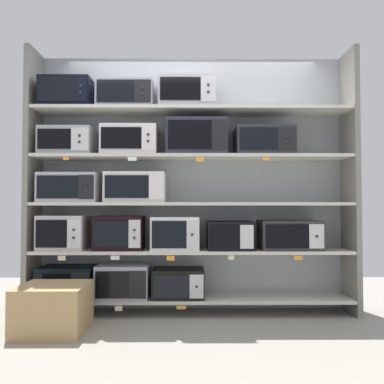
{
  "coord_description": "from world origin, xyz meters",
  "views": [
    {
      "loc": [
        -0.03,
        -3.98,
        1.02
      ],
      "look_at": [
        0.0,
        0.0,
        1.16
      ],
      "focal_mm": 38.71,
      "sensor_mm": 36.0,
      "label": 1
    }
  ],
  "objects": [
    {
      "name": "upright_right",
      "position": [
        1.53,
        0.0,
        1.27
      ],
      "size": [
        0.05,
        0.4,
        2.53
      ],
      "primitive_type": "cube",
      "color": "gray",
      "rests_on": "ground"
    },
    {
      "name": "shelf_3",
      "position": [
        0.0,
        0.0,
        1.49
      ],
      "size": [
        3.0,
        0.4,
        0.03
      ],
      "primitive_type": "cube",
      "color": "beige"
    },
    {
      "name": "price_tag_10",
      "position": [
        0.07,
        -0.21,
        1.45
      ],
      "size": [
        0.07,
        0.0,
        0.04
      ],
      "primitive_type": "cube",
      "color": "orange"
    },
    {
      "name": "price_tag_8",
      "position": [
        -1.15,
        -0.21,
        1.46
      ],
      "size": [
        0.05,
        0.0,
        0.03
      ],
      "primitive_type": "cube",
      "color": "orange"
    },
    {
      "name": "microwave_0",
      "position": [
        -1.18,
        -0.0,
        0.3
      ],
      "size": [
        0.51,
        0.4,
        0.29
      ],
      "color": "black",
      "rests_on": "shelf_0"
    },
    {
      "name": "price_tag_4",
      "position": [
        -0.7,
        -0.21,
        0.55
      ],
      "size": [
        0.08,
        0.0,
        0.04
      ],
      "primitive_type": "cube",
      "color": "white"
    },
    {
      "name": "shelf_2",
      "position": [
        0.0,
        0.0,
        1.04
      ],
      "size": [
        3.0,
        0.4,
        0.03
      ],
      "primitive_type": "cube",
      "color": "beige"
    },
    {
      "name": "microwave_9",
      "position": [
        -0.54,
        -0.0,
        1.2
      ],
      "size": [
        0.57,
        0.34,
        0.29
      ],
      "color": "silver",
      "rests_on": "shelf_2"
    },
    {
      "name": "price_tag_11",
      "position": [
        0.68,
        -0.21,
        1.46
      ],
      "size": [
        0.07,
        0.0,
        0.03
      ],
      "primitive_type": "cube",
      "color": "orange"
    },
    {
      "name": "price_tag_6",
      "position": [
        0.35,
        -0.21,
        0.55
      ],
      "size": [
        0.05,
        0.0,
        0.04
      ],
      "primitive_type": "cube",
      "color": "beige"
    },
    {
      "name": "microwave_12",
      "position": [
        0.04,
        -0.0,
        1.68
      ],
      "size": [
        0.57,
        0.42,
        0.34
      ],
      "color": "#282938",
      "rests_on": "shelf_3"
    },
    {
      "name": "microwave_2",
      "position": [
        -0.13,
        -0.0,
        0.29
      ],
      "size": [
        0.49,
        0.38,
        0.27
      ],
      "color": "black",
      "rests_on": "shelf_0"
    },
    {
      "name": "microwave_14",
      "position": [
        -1.2,
        -0.0,
        2.1
      ],
      "size": [
        0.48,
        0.4,
        0.28
      ],
      "color": "black",
      "rests_on": "shelf_4"
    },
    {
      "name": "microwave_11",
      "position": [
        -0.6,
        -0.0,
        1.65
      ],
      "size": [
        0.53,
        0.4,
        0.28
      ],
      "color": "silver",
      "rests_on": "shelf_3"
    },
    {
      "name": "microwave_10",
      "position": [
        -1.19,
        -0.0,
        1.64
      ],
      "size": [
        0.49,
        0.39,
        0.26
      ],
      "color": "#9DA0A5",
      "rests_on": "shelf_3"
    },
    {
      "name": "shelf_0",
      "position": [
        0.0,
        0.0,
        0.14
      ],
      "size": [
        3.0,
        0.4,
        0.03
      ],
      "primitive_type": "cube",
      "color": "beige",
      "rests_on": "ground"
    },
    {
      "name": "microwave_8",
      "position": [
        -1.16,
        -0.0,
        1.2
      ],
      "size": [
        0.55,
        0.41,
        0.28
      ],
      "color": "#B5B1BE",
      "rests_on": "shelf_2"
    },
    {
      "name": "price_tag_0",
      "position": [
        -1.22,
        -0.21,
        0.1
      ],
      "size": [
        0.09,
        0.0,
        0.05
      ],
      "primitive_type": "cube",
      "color": "beige"
    },
    {
      "name": "price_tag_9",
      "position": [
        -0.55,
        -0.21,
        1.45
      ],
      "size": [
        0.08,
        0.0,
        0.04
      ],
      "primitive_type": "cube",
      "color": "white"
    },
    {
      "name": "shelf_1",
      "position": [
        0.0,
        0.0,
        0.59
      ],
      "size": [
        3.0,
        0.4,
        0.03
      ],
      "primitive_type": "cube",
      "color": "beige"
    },
    {
      "name": "price_tag_1",
      "position": [
        -0.66,
        -0.21,
        0.1
      ],
      "size": [
        0.07,
        0.0,
        0.05
      ],
      "primitive_type": "cube",
      "color": "beige"
    },
    {
      "name": "microwave_6",
      "position": [
        0.36,
        -0.0,
        0.74
      ],
      "size": [
        0.42,
        0.39,
        0.27
      ],
      "color": "black",
      "rests_on": "shelf_1"
    },
    {
      "name": "price_tag_7",
      "position": [
        0.97,
        -0.21,
        0.55
      ],
      "size": [
        0.07,
        0.0,
        0.04
      ],
      "primitive_type": "cube",
      "color": "orange"
    },
    {
      "name": "microwave_3",
      "position": [
        -1.22,
        -0.0,
        0.77
      ],
      "size": [
        0.43,
        0.4,
        0.33
      ],
      "color": "#BAB0B5",
      "rests_on": "shelf_1"
    },
    {
      "name": "upright_left",
      "position": [
        -1.53,
        0.0,
        1.27
      ],
      "size": [
        0.05,
        0.4,
        2.53
      ],
      "primitive_type": "cube",
      "color": "gray",
      "rests_on": "ground"
    },
    {
      "name": "microwave_7",
      "position": [
        0.94,
        -0.0,
        0.75
      ],
      "size": [
        0.57,
        0.39,
        0.28
      ],
      "color": "#2E2B2D",
      "rests_on": "shelf_1"
    },
    {
      "name": "back_panel",
      "position": [
        0.0,
        0.22,
        1.27
      ],
      "size": [
        3.2,
        0.04,
        2.53
      ],
      "primitive_type": "cube",
      "color": "#9EA3A8",
      "rests_on": "ground"
    },
    {
      "name": "microwave_15",
      "position": [
        -0.64,
        -0.0,
        2.09
      ],
      "size": [
        0.53,
        0.35,
        0.27
      ],
      "color": "#9FA0AE",
      "rests_on": "shelf_4"
    },
    {
      "name": "microwave_13",
      "position": [
        0.69,
        -0.0,
        1.64
      ],
      "size": [
        0.55,
        0.42,
        0.27
      ],
      "color": "#2B2A32",
      "rests_on": "shelf_3"
    },
    {
      "name": "microwave_1",
      "position": [
        -0.65,
        -0.0,
        0.31
      ],
      "size": [
        0.49,
        0.44,
        0.31
      ],
      "color": "#9D9CAA",
      "rests_on": "shelf_0"
    },
    {
      "name": "microwave_16",
      "position": [
        -0.04,
        -0.0,
        2.11
      ],
      "size": [
        0.55,
        0.39,
        0.3
      ],
      "color": "#B4B1BF",
      "rests_on": "shelf_4"
    },
    {
      "name": "price_tag_2",
      "position": [
        -0.1,
        -0.21,
        0.11
      ],
      "size": [
        0.09,
        0.0,
        0.03
      ],
      "primitive_type": "cube",
      "color": "orange"
    },
    {
      "name": "microwave_4",
      "position": [
        -0.7,
        -0.0,
        0.77
      ],
      "size": [
        0.46,
        0.36,
        0.32
      ],
      "color": "black",
      "rests_on": "shelf_1"
    },
    {
      "name": "price_tag_5",
      "position": [
        -0.2,
        -0.21,
        0.55
      ],
      "size": [
        0.07,
        0.0,
        0.04
      ],
      "primitive_type": "cube",
      "color": "orange"
    },
    {
      "name": "microwave_5",
      "position": [
        -0.16,
        -0.0,
        0.76
      ],
      "size": [
        0.45,
        0.43,
        0.31
      ],
      "color": "white",
      "rests_on": "shelf_1"
    },
    {
      "name": "price_tag_3",
      "position": [
        -1.18,
        -0.21,
        0.55
      ],
      "size": [
        0.07,
        0.0,
        0.04
      ],
      "primitive_type": "cube",
      "color": "beige"
    },
    {
      "name": "ground",
      "position": [
        0.0,
        -1.0,
        -0.01
      ],
      "size": [
        7.0,
        6.0,
        0.02
      ],
      "primitive_type": "cube",
      "color": "gray"
    },
    {
      "name": "shelf_4",
      "position": [
        0.0,
        0.0,
        1.94
      ],
      "size": [
        3.0,
        0.4,
        0.03
      ],
      "primitive_type": "cube",
      "color": "beige"
    },
    {
      "name": "shipping_carton",
      "position": [
        -1.13,
        -0.59,
        0.19
      ],
      "size": [
        0.54,
        0.54,
        0.38
      ],
      "primitive_type": "cube",
      "color": "tan",
      "rests_on": "ground"
    }
  ]
}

